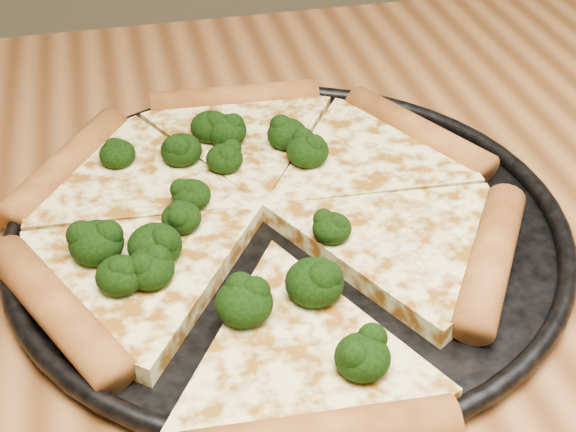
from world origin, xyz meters
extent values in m
cube|color=brown|center=(0.00, 0.00, 0.73)|extent=(1.20, 0.90, 0.04)
cylinder|color=black|center=(-0.12, 0.06, 0.75)|extent=(0.39, 0.39, 0.01)
torus|color=black|center=(-0.12, 0.06, 0.76)|extent=(0.40, 0.40, 0.01)
cylinder|color=#B56A2D|center=(0.01, 0.14, 0.77)|extent=(0.09, 0.14, 0.03)
cylinder|color=#B56A2D|center=(-0.13, 0.23, 0.77)|extent=(0.15, 0.04, 0.03)
cylinder|color=#B56A2D|center=(-0.27, 0.16, 0.77)|extent=(0.10, 0.14, 0.03)
cylinder|color=#B56A2D|center=(-0.28, 0.00, 0.77)|extent=(0.09, 0.14, 0.03)
cylinder|color=#B56A2D|center=(0.00, -0.02, 0.77)|extent=(0.10, 0.14, 0.03)
ellipsoid|color=black|center=(-0.19, 0.06, 0.78)|extent=(0.03, 0.03, 0.02)
ellipsoid|color=black|center=(-0.10, 0.02, 0.78)|extent=(0.03, 0.03, 0.02)
ellipsoid|color=black|center=(-0.11, -0.10, 0.78)|extent=(0.03, 0.03, 0.02)
ellipsoid|color=black|center=(-0.16, 0.17, 0.78)|extent=(0.03, 0.03, 0.02)
ellipsoid|color=black|center=(-0.23, 0.15, 0.78)|extent=(0.03, 0.03, 0.02)
ellipsoid|color=black|center=(-0.17, -0.04, 0.78)|extent=(0.03, 0.03, 0.03)
ellipsoid|color=black|center=(-0.22, 0.01, 0.78)|extent=(0.03, 0.03, 0.02)
ellipsoid|color=black|center=(-0.10, 0.15, 0.78)|extent=(0.03, 0.03, 0.02)
ellipsoid|color=black|center=(-0.18, 0.14, 0.78)|extent=(0.03, 0.03, 0.02)
ellipsoid|color=black|center=(-0.12, -0.03, 0.78)|extent=(0.04, 0.04, 0.03)
ellipsoid|color=black|center=(-0.15, 0.12, 0.78)|extent=(0.03, 0.03, 0.02)
ellipsoid|color=black|center=(-0.09, 0.12, 0.78)|extent=(0.03, 0.03, 0.02)
ellipsoid|color=black|center=(-0.21, 0.03, 0.78)|extent=(0.04, 0.04, 0.03)
ellipsoid|color=black|center=(-0.15, 0.16, 0.78)|extent=(0.03, 0.03, 0.02)
ellipsoid|color=black|center=(-0.24, 0.00, 0.78)|extent=(0.03, 0.03, 0.02)
ellipsoid|color=black|center=(-0.25, 0.04, 0.78)|extent=(0.04, 0.04, 0.03)
ellipsoid|color=black|center=(-0.18, 0.08, 0.78)|extent=(0.03, 0.03, 0.02)
camera|label=1|loc=(-0.22, -0.39, 1.11)|focal=50.80mm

